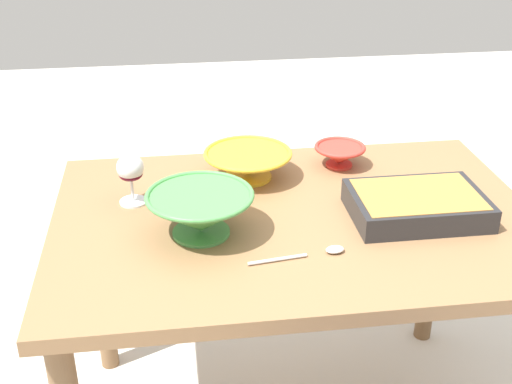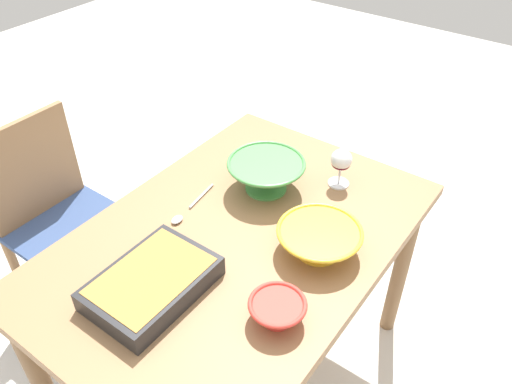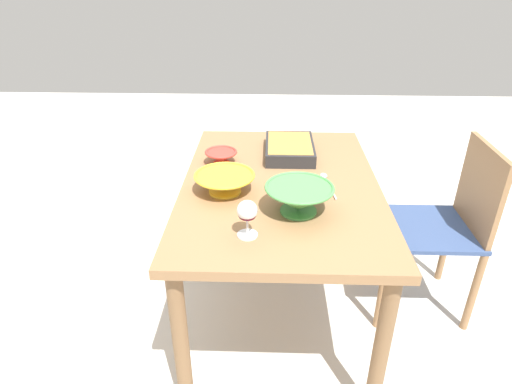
{
  "view_description": "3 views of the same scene",
  "coord_description": "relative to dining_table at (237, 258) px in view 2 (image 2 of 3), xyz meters",
  "views": [
    {
      "loc": [
        -0.3,
        -1.47,
        1.57
      ],
      "look_at": [
        -0.1,
        0.0,
        0.81
      ],
      "focal_mm": 46.86,
      "sensor_mm": 36.0,
      "label": 1
    },
    {
      "loc": [
        0.89,
        0.72,
        1.82
      ],
      "look_at": [
        -0.12,
        -0.01,
        0.83
      ],
      "focal_mm": 36.13,
      "sensor_mm": 36.0,
      "label": 2
    },
    {
      "loc": [
        -1.69,
        0.05,
        1.6
      ],
      "look_at": [
        -0.15,
        0.1,
        0.78
      ],
      "focal_mm": 30.77,
      "sensor_mm": 36.0,
      "label": 3
    }
  ],
  "objects": [
    {
      "name": "chair",
      "position": [
        0.11,
        -0.78,
        -0.17
      ],
      "size": [
        0.41,
        0.46,
        0.87
      ],
      "color": "#334772",
      "rests_on": "ground_plane"
    },
    {
      "name": "ground_plane",
      "position": [
        0.0,
        0.0,
        -0.65
      ],
      "size": [
        8.0,
        8.0,
        0.0
      ],
      "primitive_type": "plane",
      "color": "beige"
    },
    {
      "name": "wine_glass",
      "position": [
        -0.41,
        0.12,
        0.19
      ],
      "size": [
        0.07,
        0.07,
        0.14
      ],
      "color": "white",
      "rests_on": "dining_table"
    },
    {
      "name": "serving_spoon",
      "position": [
        0.01,
        -0.2,
        0.1
      ],
      "size": [
        0.23,
        0.05,
        0.01
      ],
      "color": "silver",
      "rests_on": "dining_table"
    },
    {
      "name": "mixing_bowl",
      "position": [
        -0.09,
        0.23,
        0.14
      ],
      "size": [
        0.25,
        0.25,
        0.08
      ],
      "color": "yellow",
      "rests_on": "dining_table"
    },
    {
      "name": "small_bowl",
      "position": [
        -0.24,
        -0.06,
        0.16
      ],
      "size": [
        0.26,
        0.26,
        0.11
      ],
      "color": "#4C994C",
      "rests_on": "dining_table"
    },
    {
      "name": "serving_bowl",
      "position": [
        0.18,
        0.28,
        0.13
      ],
      "size": [
        0.15,
        0.15,
        0.07
      ],
      "color": "red",
      "rests_on": "dining_table"
    },
    {
      "name": "casserole_dish",
      "position": [
        0.3,
        -0.05,
        0.13
      ],
      "size": [
        0.33,
        0.23,
        0.06
      ],
      "color": "#262628",
      "rests_on": "dining_table"
    },
    {
      "name": "dining_table",
      "position": [
        0.0,
        0.0,
        0.0
      ],
      "size": [
        1.24,
        0.84,
        0.74
      ],
      "color": "olive",
      "rests_on": "ground_plane"
    }
  ]
}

